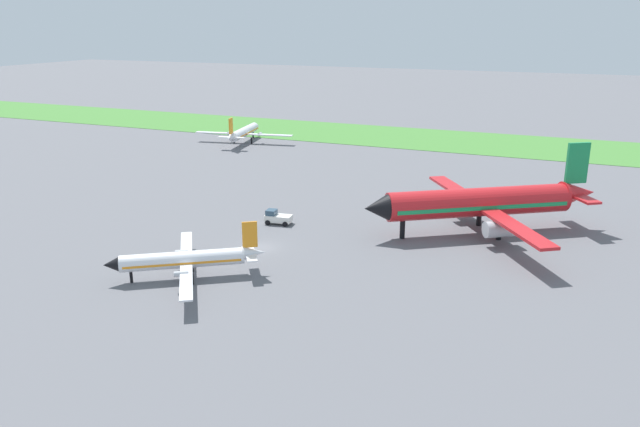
% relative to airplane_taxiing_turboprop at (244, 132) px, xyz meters
% --- Properties ---
extents(ground_plane, '(600.00, 600.00, 0.00)m').
position_rel_airplane_taxiing_turboprop_xyz_m(ground_plane, '(36.22, -59.58, -2.51)').
color(ground_plane, slate).
extents(grass_taxiway_strip, '(360.00, 28.00, 0.08)m').
position_rel_airplane_taxiing_turboprop_xyz_m(grass_taxiway_strip, '(36.22, 21.37, -2.47)').
color(grass_taxiway_strip, '#478438').
rests_on(grass_taxiway_strip, ground_plane).
extents(airplane_taxiing_turboprop, '(22.76, 19.58, 6.86)m').
position_rel_airplane_taxiing_turboprop_xyz_m(airplane_taxiing_turboprop, '(0.00, 0.00, 0.00)').
color(airplane_taxiing_turboprop, white).
rests_on(airplane_taxiing_turboprop, ground_plane).
extents(airplane_midfield_jet, '(28.42, 28.30, 11.55)m').
position_rel_airplane_taxiing_turboprop_xyz_m(airplane_midfield_jet, '(60.28, -43.27, 1.65)').
color(airplane_midfield_jet, red).
rests_on(airplane_midfield_jet, ground_plane).
extents(airplane_foreground_turboprop, '(15.16, 17.25, 6.01)m').
position_rel_airplane_taxiing_turboprop_xyz_m(airplane_foreground_turboprop, '(33.47, -71.25, -0.31)').
color(airplane_foreground_turboprop, white).
rests_on(airplane_foreground_turboprop, ground_plane).
extents(pushback_tug_near_gate, '(3.80, 2.44, 1.95)m').
position_rel_airplane_taxiing_turboprop_xyz_m(pushback_tug_near_gate, '(33.86, -50.31, -1.60)').
color(pushback_tug_near_gate, white).
rests_on(pushback_tug_near_gate, ground_plane).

